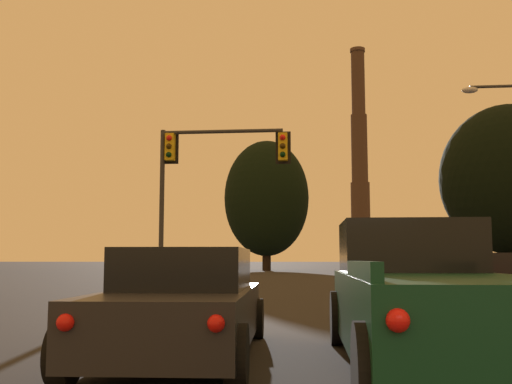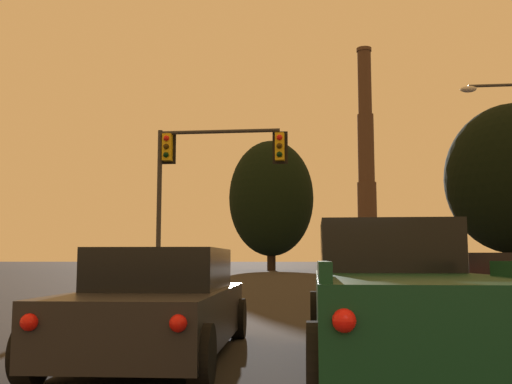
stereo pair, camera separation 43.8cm
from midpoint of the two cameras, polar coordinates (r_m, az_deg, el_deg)
sedan_right_lane_front at (r=15.52m, az=21.71°, el=-8.23°), size 2.08×4.74×1.43m
pickup_truck_center_lane_second at (r=7.45m, az=14.52°, el=-9.87°), size 2.27×5.53×1.82m
sedan_left_lane_second at (r=8.22m, az=-8.46°, el=-10.61°), size 2.19×4.78×1.43m
traffic_light_overhead_left at (r=22.90m, az=-5.55°, el=2.34°), size 5.12×0.50×6.24m
smokestack at (r=124.27m, az=9.77°, el=1.29°), size 6.19×6.19×45.21m
treeline_center_right at (r=68.22m, az=0.82°, el=-0.59°), size 9.62×8.65×14.82m
treeline_left_mid at (r=62.86m, az=22.86°, el=1.14°), size 13.33×12.00×16.32m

